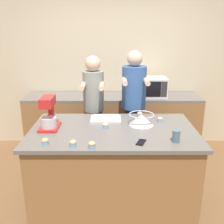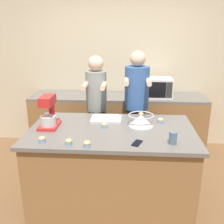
{
  "view_description": "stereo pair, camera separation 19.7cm",
  "coord_description": "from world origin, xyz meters",
  "px_view_note": "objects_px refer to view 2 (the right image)",
  "views": [
    {
      "loc": [
        -0.01,
        -2.69,
        1.98
      ],
      "look_at": [
        0.0,
        0.05,
        1.09
      ],
      "focal_mm": 42.0,
      "sensor_mm": 36.0,
      "label": 1
    },
    {
      "loc": [
        0.19,
        -2.68,
        1.98
      ],
      "look_at": [
        0.0,
        0.05,
        1.09
      ],
      "focal_mm": 42.0,
      "sensor_mm": 36.0,
      "label": 2
    }
  ],
  "objects_px": {
    "cupcake_1": "(42,139)",
    "cupcake_2": "(141,115)",
    "drinking_glass": "(173,138)",
    "person_right": "(136,110)",
    "cupcake_4": "(69,142)",
    "stand_mixer": "(49,113)",
    "cell_phone": "(137,143)",
    "mixing_bowl": "(141,120)",
    "cupcake_0": "(87,144)",
    "person_left": "(97,111)",
    "cupcake_5": "(104,125)",
    "baking_tray": "(106,119)",
    "microwave_oven": "(157,87)",
    "cupcake_3": "(160,121)"
  },
  "relations": [
    {
      "from": "person_right",
      "to": "mixing_bowl",
      "type": "height_order",
      "value": "person_right"
    },
    {
      "from": "person_right",
      "to": "cupcake_1",
      "type": "bearing_deg",
      "value": -128.63
    },
    {
      "from": "cupcake_4",
      "to": "cupcake_3",
      "type": "bearing_deg",
      "value": 35.4
    },
    {
      "from": "cupcake_0",
      "to": "person_right",
      "type": "bearing_deg",
      "value": 68.76
    },
    {
      "from": "cupcake_4",
      "to": "cupcake_5",
      "type": "height_order",
      "value": "same"
    },
    {
      "from": "mixing_bowl",
      "to": "cupcake_1",
      "type": "distance_m",
      "value": 1.11
    },
    {
      "from": "microwave_oven",
      "to": "cell_phone",
      "type": "height_order",
      "value": "microwave_oven"
    },
    {
      "from": "stand_mixer",
      "to": "cupcake_5",
      "type": "relative_size",
      "value": 5.39
    },
    {
      "from": "person_left",
      "to": "cupcake_0",
      "type": "xyz_separation_m",
      "value": [
        0.07,
        -1.25,
        0.07
      ]
    },
    {
      "from": "person_left",
      "to": "person_right",
      "type": "bearing_deg",
      "value": 0.13
    },
    {
      "from": "baking_tray",
      "to": "drinking_glass",
      "type": "height_order",
      "value": "drinking_glass"
    },
    {
      "from": "cupcake_4",
      "to": "cupcake_2",
      "type": "bearing_deg",
      "value": 50.28
    },
    {
      "from": "person_left",
      "to": "cell_phone",
      "type": "xyz_separation_m",
      "value": [
        0.54,
        -1.13,
        0.04
      ]
    },
    {
      "from": "cell_phone",
      "to": "person_left",
      "type": "bearing_deg",
      "value": 115.27
    },
    {
      "from": "cupcake_5",
      "to": "person_right",
      "type": "bearing_deg",
      "value": 63.77
    },
    {
      "from": "cupcake_0",
      "to": "cupcake_4",
      "type": "bearing_deg",
      "value": 169.23
    },
    {
      "from": "stand_mixer",
      "to": "microwave_oven",
      "type": "distance_m",
      "value": 1.92
    },
    {
      "from": "cupcake_2",
      "to": "cupcake_4",
      "type": "height_order",
      "value": "same"
    },
    {
      "from": "person_right",
      "to": "cupcake_2",
      "type": "bearing_deg",
      "value": -81.67
    },
    {
      "from": "person_right",
      "to": "microwave_oven",
      "type": "xyz_separation_m",
      "value": [
        0.34,
        0.63,
        0.18
      ]
    },
    {
      "from": "drinking_glass",
      "to": "cupcake_4",
      "type": "height_order",
      "value": "drinking_glass"
    },
    {
      "from": "cupcake_1",
      "to": "cupcake_2",
      "type": "relative_size",
      "value": 1.0
    },
    {
      "from": "cupcake_4",
      "to": "cupcake_5",
      "type": "bearing_deg",
      "value": 57.38
    },
    {
      "from": "person_right",
      "to": "cell_phone",
      "type": "height_order",
      "value": "person_right"
    },
    {
      "from": "cupcake_5",
      "to": "mixing_bowl",
      "type": "bearing_deg",
      "value": 14.81
    },
    {
      "from": "stand_mixer",
      "to": "cupcake_2",
      "type": "height_order",
      "value": "stand_mixer"
    },
    {
      "from": "cupcake_1",
      "to": "cell_phone",
      "type": "bearing_deg",
      "value": 2.36
    },
    {
      "from": "person_right",
      "to": "stand_mixer",
      "type": "relative_size",
      "value": 4.69
    },
    {
      "from": "mixing_bowl",
      "to": "microwave_oven",
      "type": "height_order",
      "value": "microwave_oven"
    },
    {
      "from": "person_left",
      "to": "cupcake_5",
      "type": "xyz_separation_m",
      "value": [
        0.18,
        -0.75,
        0.07
      ]
    },
    {
      "from": "drinking_glass",
      "to": "cupcake_0",
      "type": "relative_size",
      "value": 1.79
    },
    {
      "from": "cell_phone",
      "to": "baking_tray",
      "type": "bearing_deg",
      "value": 118.95
    },
    {
      "from": "drinking_glass",
      "to": "cupcake_1",
      "type": "xyz_separation_m",
      "value": [
        -1.26,
        -0.06,
        -0.03
      ]
    },
    {
      "from": "mixing_bowl",
      "to": "person_right",
      "type": "bearing_deg",
      "value": 93.4
    },
    {
      "from": "person_left",
      "to": "mixing_bowl",
      "type": "bearing_deg",
      "value": -47.35
    },
    {
      "from": "stand_mixer",
      "to": "drinking_glass",
      "type": "distance_m",
      "value": 1.37
    },
    {
      "from": "microwave_oven",
      "to": "cell_phone",
      "type": "bearing_deg",
      "value": -101.42
    },
    {
      "from": "stand_mixer",
      "to": "cell_phone",
      "type": "bearing_deg",
      "value": -21.29
    },
    {
      "from": "stand_mixer",
      "to": "cupcake_1",
      "type": "relative_size",
      "value": 5.39
    },
    {
      "from": "cupcake_2",
      "to": "baking_tray",
      "type": "bearing_deg",
      "value": -162.09
    },
    {
      "from": "mixing_bowl",
      "to": "drinking_glass",
      "type": "bearing_deg",
      "value": -58.48
    },
    {
      "from": "person_right",
      "to": "cupcake_0",
      "type": "relative_size",
      "value": 25.26
    },
    {
      "from": "cell_phone",
      "to": "cupcake_2",
      "type": "bearing_deg",
      "value": 85.19
    },
    {
      "from": "drinking_glass",
      "to": "stand_mixer",
      "type": "bearing_deg",
      "value": 164.9
    },
    {
      "from": "baking_tray",
      "to": "cupcake_1",
      "type": "relative_size",
      "value": 5.38
    },
    {
      "from": "person_left",
      "to": "cupcake_1",
      "type": "bearing_deg",
      "value": -108.28
    },
    {
      "from": "microwave_oven",
      "to": "cupcake_4",
      "type": "height_order",
      "value": "microwave_oven"
    },
    {
      "from": "cupcake_1",
      "to": "cupcake_5",
      "type": "relative_size",
      "value": 1.0
    },
    {
      "from": "drinking_glass",
      "to": "person_right",
      "type": "bearing_deg",
      "value": 106.39
    },
    {
      "from": "person_left",
      "to": "mixing_bowl",
      "type": "distance_m",
      "value": 0.87
    }
  ]
}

